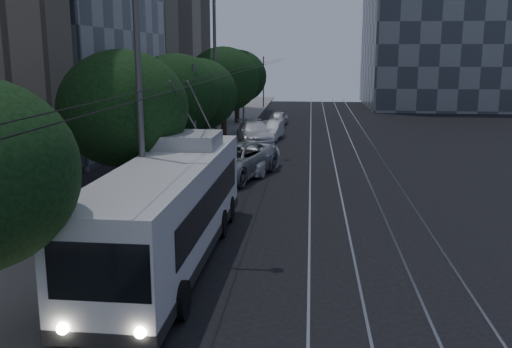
{
  "coord_description": "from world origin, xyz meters",
  "views": [
    {
      "loc": [
        0.23,
        -16.87,
        6.54
      ],
      "look_at": [
        -1.66,
        2.9,
        2.27
      ],
      "focal_mm": 40.0,
      "sensor_mm": 36.0,
      "label": 1
    }
  ],
  "objects_px": {
    "trolleybus": "(170,209)",
    "car_white_c": "(271,130)",
    "car_white_b": "(255,133)",
    "streetlamp_far": "(221,51)",
    "car_white_a": "(256,158)",
    "streetlamp_near": "(151,58)",
    "car_white_d": "(278,118)",
    "pickup_silver": "(232,161)"
  },
  "relations": [
    {
      "from": "car_white_a",
      "to": "car_white_b",
      "type": "xyz_separation_m",
      "value": [
        -1.02,
        10.0,
        -0.02
      ]
    },
    {
      "from": "streetlamp_far",
      "to": "streetlamp_near",
      "type": "bearing_deg",
      "value": -88.12
    },
    {
      "from": "car_white_c",
      "to": "car_white_d",
      "type": "distance_m",
      "value": 8.41
    },
    {
      "from": "pickup_silver",
      "to": "car_white_b",
      "type": "height_order",
      "value": "pickup_silver"
    },
    {
      "from": "trolleybus",
      "to": "car_white_c",
      "type": "relative_size",
      "value": 3.05
    },
    {
      "from": "car_white_a",
      "to": "streetlamp_far",
      "type": "bearing_deg",
      "value": 129.54
    },
    {
      "from": "car_white_c",
      "to": "streetlamp_far",
      "type": "height_order",
      "value": "streetlamp_far"
    },
    {
      "from": "car_white_c",
      "to": "trolleybus",
      "type": "bearing_deg",
      "value": -86.99
    },
    {
      "from": "car_white_a",
      "to": "streetlamp_far",
      "type": "xyz_separation_m",
      "value": [
        -2.62,
        5.06,
        5.77
      ]
    },
    {
      "from": "car_white_c",
      "to": "streetlamp_far",
      "type": "relative_size",
      "value": 0.37
    },
    {
      "from": "car_white_c",
      "to": "streetlamp_far",
      "type": "distance_m",
      "value": 9.59
    },
    {
      "from": "trolleybus",
      "to": "car_white_b",
      "type": "distance_m",
      "value": 23.96
    },
    {
      "from": "streetlamp_near",
      "to": "pickup_silver",
      "type": "bearing_deg",
      "value": 85.3
    },
    {
      "from": "pickup_silver",
      "to": "trolleybus",
      "type": "bearing_deg",
      "value": -73.65
    },
    {
      "from": "car_white_d",
      "to": "pickup_silver",
      "type": "bearing_deg",
      "value": -86.57
    },
    {
      "from": "car_white_b",
      "to": "car_white_a",
      "type": "bearing_deg",
      "value": -99.19
    },
    {
      "from": "car_white_d",
      "to": "streetlamp_near",
      "type": "xyz_separation_m",
      "value": [
        -2.08,
        -33.67,
        5.74
      ]
    },
    {
      "from": "trolleybus",
      "to": "car_white_b",
      "type": "height_order",
      "value": "trolleybus"
    },
    {
      "from": "car_white_c",
      "to": "car_white_a",
      "type": "bearing_deg",
      "value": -84.02
    },
    {
      "from": "car_white_b",
      "to": "streetlamp_near",
      "type": "bearing_deg",
      "value": -107.51
    },
    {
      "from": "pickup_silver",
      "to": "car_white_d",
      "type": "distance_m",
      "value": 22.34
    },
    {
      "from": "trolleybus",
      "to": "car_white_c",
      "type": "bearing_deg",
      "value": 87.88
    },
    {
      "from": "pickup_silver",
      "to": "car_white_d",
      "type": "bearing_deg",
      "value": 104.62
    },
    {
      "from": "car_white_c",
      "to": "streetlamp_near",
      "type": "bearing_deg",
      "value": -88.62
    },
    {
      "from": "trolleybus",
      "to": "car_white_b",
      "type": "relative_size",
      "value": 2.33
    },
    {
      "from": "car_white_b",
      "to": "streetlamp_near",
      "type": "relative_size",
      "value": 0.5
    },
    {
      "from": "car_white_a",
      "to": "streetlamp_near",
      "type": "distance_m",
      "value": 14.36
    },
    {
      "from": "pickup_silver",
      "to": "streetlamp_far",
      "type": "height_order",
      "value": "streetlamp_far"
    },
    {
      "from": "car_white_a",
      "to": "streetlamp_far",
      "type": "relative_size",
      "value": 0.42
    },
    {
      "from": "trolleybus",
      "to": "streetlamp_far",
      "type": "relative_size",
      "value": 1.14
    },
    {
      "from": "trolleybus",
      "to": "car_white_b",
      "type": "bearing_deg",
      "value": 90.05
    },
    {
      "from": "trolleybus",
      "to": "car_white_c",
      "type": "height_order",
      "value": "trolleybus"
    },
    {
      "from": "car_white_d",
      "to": "streetlamp_near",
      "type": "bearing_deg",
      "value": -87.17
    },
    {
      "from": "trolleybus",
      "to": "car_white_d",
      "type": "distance_m",
      "value": 34.57
    },
    {
      "from": "trolleybus",
      "to": "streetlamp_near",
      "type": "bearing_deg",
      "value": 129.4
    },
    {
      "from": "car_white_b",
      "to": "car_white_c",
      "type": "xyz_separation_m",
      "value": [
        1.02,
        2.17,
        -0.1
      ]
    },
    {
      "from": "trolleybus",
      "to": "streetlamp_far",
      "type": "bearing_deg",
      "value": 94.67
    },
    {
      "from": "trolleybus",
      "to": "car_white_c",
      "type": "distance_m",
      "value": 26.16
    },
    {
      "from": "car_white_a",
      "to": "car_white_d",
      "type": "xyz_separation_m",
      "value": [
        0.05,
        20.58,
        -0.18
      ]
    },
    {
      "from": "streetlamp_near",
      "to": "streetlamp_far",
      "type": "xyz_separation_m",
      "value": [
        -0.6,
        18.15,
        0.21
      ]
    },
    {
      "from": "trolleybus",
      "to": "streetlamp_far",
      "type": "distance_m",
      "value": 19.65
    },
    {
      "from": "car_white_c",
      "to": "streetlamp_far",
      "type": "bearing_deg",
      "value": -104.26
    }
  ]
}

